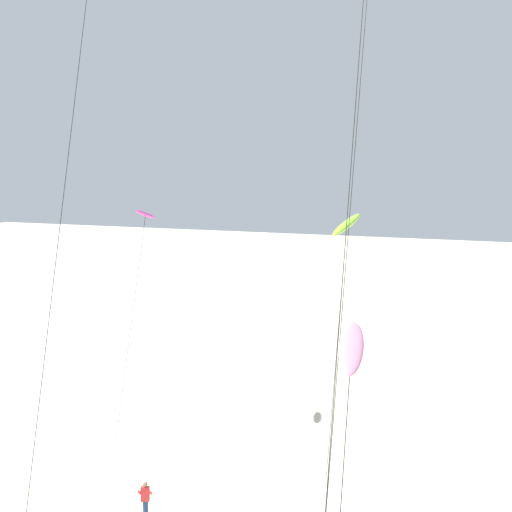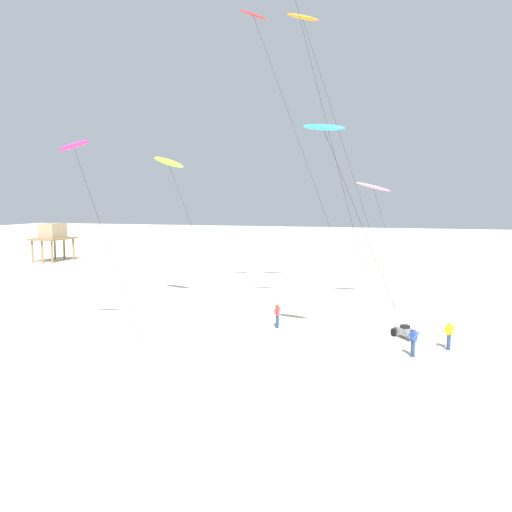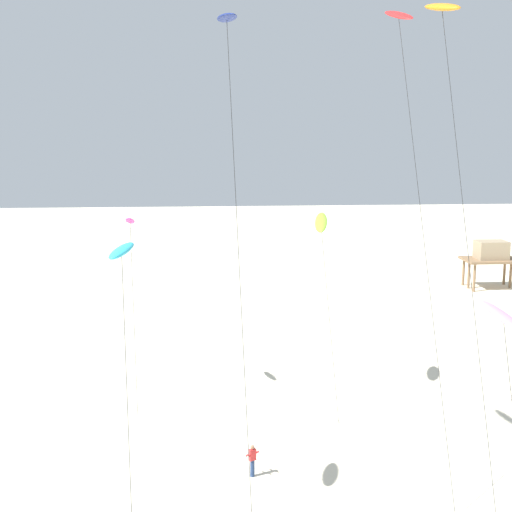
{
  "view_description": "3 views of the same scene",
  "coord_description": "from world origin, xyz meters",
  "px_view_note": "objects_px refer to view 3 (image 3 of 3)",
  "views": [
    {
      "loc": [
        13.21,
        -14.79,
        13.95
      ],
      "look_at": [
        1.5,
        10.58,
        10.53
      ],
      "focal_mm": 48.36,
      "sensor_mm": 36.0,
      "label": 1
    },
    {
      "loc": [
        -35.82,
        -1.7,
        8.5
      ],
      "look_at": [
        -1.02,
        8.77,
        4.69
      ],
      "focal_mm": 37.94,
      "sensor_mm": 36.0,
      "label": 2
    },
    {
      "loc": [
        -4.01,
        -24.46,
        17.07
      ],
      "look_at": [
        -1.27,
        11.17,
        10.46
      ],
      "focal_mm": 47.98,
      "sensor_mm": 36.0,
      "label": 3
    }
  ],
  "objects_px": {
    "kite_orange": "(443,13)",
    "kite_pink": "(504,319)",
    "kite_navy": "(227,26)",
    "stilt_house": "(491,254)",
    "kite_cyan": "(122,253)",
    "kite_lime": "(321,223)",
    "kite_flyer_furthest": "(252,460)",
    "kite_red": "(400,27)",
    "kite_magenta": "(130,224)"
  },
  "relations": [
    {
      "from": "kite_lime",
      "to": "kite_red",
      "type": "height_order",
      "value": "kite_red"
    },
    {
      "from": "kite_magenta",
      "to": "kite_navy",
      "type": "distance_m",
      "value": 16.21
    },
    {
      "from": "kite_pink",
      "to": "stilt_house",
      "type": "distance_m",
      "value": 48.74
    },
    {
      "from": "kite_orange",
      "to": "kite_red",
      "type": "height_order",
      "value": "kite_red"
    },
    {
      "from": "kite_red",
      "to": "kite_flyer_furthest",
      "type": "bearing_deg",
      "value": -153.98
    },
    {
      "from": "kite_pink",
      "to": "stilt_house",
      "type": "bearing_deg",
      "value": 67.08
    },
    {
      "from": "kite_magenta",
      "to": "stilt_house",
      "type": "relative_size",
      "value": 2.04
    },
    {
      "from": "kite_navy",
      "to": "stilt_house",
      "type": "bearing_deg",
      "value": 53.39
    },
    {
      "from": "kite_magenta",
      "to": "kite_pink",
      "type": "distance_m",
      "value": 23.01
    },
    {
      "from": "kite_lime",
      "to": "kite_pink",
      "type": "bearing_deg",
      "value": -72.12
    },
    {
      "from": "kite_magenta",
      "to": "kite_pink",
      "type": "xyz_separation_m",
      "value": [
        16.74,
        -15.66,
        -1.98
      ]
    },
    {
      "from": "kite_cyan",
      "to": "kite_red",
      "type": "xyz_separation_m",
      "value": [
        13.36,
        7.71,
        10.03
      ]
    },
    {
      "from": "kite_magenta",
      "to": "kite_orange",
      "type": "bearing_deg",
      "value": -33.33
    },
    {
      "from": "kite_lime",
      "to": "kite_flyer_furthest",
      "type": "relative_size",
      "value": 7.27
    },
    {
      "from": "kite_magenta",
      "to": "kite_red",
      "type": "bearing_deg",
      "value": -24.46
    },
    {
      "from": "kite_cyan",
      "to": "stilt_house",
      "type": "bearing_deg",
      "value": 51.47
    },
    {
      "from": "kite_red",
      "to": "kite_flyer_furthest",
      "type": "xyz_separation_m",
      "value": [
        -7.76,
        -3.79,
        -21.3
      ]
    },
    {
      "from": "stilt_house",
      "to": "kite_orange",
      "type": "bearing_deg",
      "value": -117.25
    },
    {
      "from": "kite_orange",
      "to": "stilt_house",
      "type": "distance_m",
      "value": 47.73
    },
    {
      "from": "kite_lime",
      "to": "kite_navy",
      "type": "height_order",
      "value": "kite_navy"
    },
    {
      "from": "kite_magenta",
      "to": "kite_orange",
      "type": "relative_size",
      "value": 0.52
    },
    {
      "from": "kite_cyan",
      "to": "kite_flyer_furthest",
      "type": "distance_m",
      "value": 13.17
    },
    {
      "from": "kite_red",
      "to": "kite_magenta",
      "type": "bearing_deg",
      "value": 155.54
    },
    {
      "from": "kite_flyer_furthest",
      "to": "kite_cyan",
      "type": "bearing_deg",
      "value": -144.96
    },
    {
      "from": "kite_pink",
      "to": "kite_cyan",
      "type": "distance_m",
      "value": 15.88
    },
    {
      "from": "kite_lime",
      "to": "stilt_house",
      "type": "height_order",
      "value": "kite_lime"
    },
    {
      "from": "kite_cyan",
      "to": "kite_navy",
      "type": "height_order",
      "value": "kite_navy"
    },
    {
      "from": "kite_lime",
      "to": "stilt_house",
      "type": "distance_m",
      "value": 38.43
    },
    {
      "from": "kite_magenta",
      "to": "kite_pink",
      "type": "height_order",
      "value": "kite_magenta"
    },
    {
      "from": "kite_flyer_furthest",
      "to": "stilt_house",
      "type": "height_order",
      "value": "stilt_house"
    },
    {
      "from": "kite_lime",
      "to": "kite_flyer_furthest",
      "type": "height_order",
      "value": "kite_lime"
    },
    {
      "from": "kite_orange",
      "to": "kite_lime",
      "type": "bearing_deg",
      "value": 110.41
    },
    {
      "from": "kite_magenta",
      "to": "stilt_house",
      "type": "bearing_deg",
      "value": 39.1
    },
    {
      "from": "kite_navy",
      "to": "kite_flyer_furthest",
      "type": "height_order",
      "value": "kite_navy"
    },
    {
      "from": "kite_magenta",
      "to": "kite_pink",
      "type": "relative_size",
      "value": 1.2
    },
    {
      "from": "kite_lime",
      "to": "kite_orange",
      "type": "distance_m",
      "value": 15.23
    },
    {
      "from": "kite_cyan",
      "to": "stilt_house",
      "type": "height_order",
      "value": "kite_cyan"
    },
    {
      "from": "kite_orange",
      "to": "kite_cyan",
      "type": "bearing_deg",
      "value": -163.84
    },
    {
      "from": "kite_cyan",
      "to": "kite_flyer_furthest",
      "type": "height_order",
      "value": "kite_cyan"
    },
    {
      "from": "kite_lime",
      "to": "kite_red",
      "type": "xyz_separation_m",
      "value": [
        2.74,
        -6.35,
        10.83
      ]
    },
    {
      "from": "kite_red",
      "to": "kite_lime",
      "type": "bearing_deg",
      "value": 113.33
    },
    {
      "from": "kite_red",
      "to": "kite_flyer_furthest",
      "type": "distance_m",
      "value": 22.98
    },
    {
      "from": "kite_pink",
      "to": "kite_red",
      "type": "bearing_deg",
      "value": 103.84
    },
    {
      "from": "kite_orange",
      "to": "kite_pink",
      "type": "bearing_deg",
      "value": -76.87
    },
    {
      "from": "kite_navy",
      "to": "kite_orange",
      "type": "bearing_deg",
      "value": 7.33
    },
    {
      "from": "kite_red",
      "to": "kite_flyer_furthest",
      "type": "relative_size",
      "value": 13.96
    },
    {
      "from": "kite_magenta",
      "to": "kite_navy",
      "type": "height_order",
      "value": "kite_navy"
    },
    {
      "from": "kite_cyan",
      "to": "kite_flyer_furthest",
      "type": "relative_size",
      "value": 7.53
    },
    {
      "from": "kite_navy",
      "to": "stilt_house",
      "type": "relative_size",
      "value": 3.74
    },
    {
      "from": "kite_orange",
      "to": "kite_navy",
      "type": "relative_size",
      "value": 1.05
    }
  ]
}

